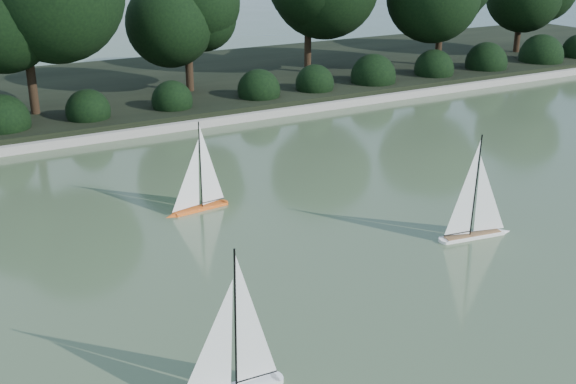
% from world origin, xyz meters
% --- Properties ---
extents(ground, '(80.00, 80.00, 0.00)m').
position_xyz_m(ground, '(0.00, 0.00, 0.00)').
color(ground, '#374B2D').
rests_on(ground, ground).
extents(pond_coping, '(40.00, 0.35, 0.18)m').
position_xyz_m(pond_coping, '(0.00, 9.00, 0.09)').
color(pond_coping, gray).
rests_on(pond_coping, ground).
extents(far_bank, '(40.00, 8.00, 0.30)m').
position_xyz_m(far_bank, '(0.00, 13.00, 0.15)').
color(far_bank, black).
rests_on(far_bank, ground).
extents(shrub_hedge, '(29.10, 1.10, 1.10)m').
position_xyz_m(shrub_hedge, '(0.00, 9.90, 0.45)').
color(shrub_hedge, black).
rests_on(shrub_hedge, ground).
extents(sailboat_white_a, '(1.22, 0.26, 1.66)m').
position_xyz_m(sailboat_white_a, '(-3.63, -0.42, 0.26)').
color(sailboat_white_a, white).
rests_on(sailboat_white_a, ground).
extents(sailboat_white_b, '(1.24, 0.38, 1.69)m').
position_xyz_m(sailboat_white_b, '(1.27, 1.19, 0.26)').
color(sailboat_white_b, white).
rests_on(sailboat_white_b, ground).
extents(sailboat_orange, '(1.14, 0.29, 1.55)m').
position_xyz_m(sailboat_orange, '(-1.93, 4.23, 0.24)').
color(sailboat_orange, orange).
rests_on(sailboat_orange, ground).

